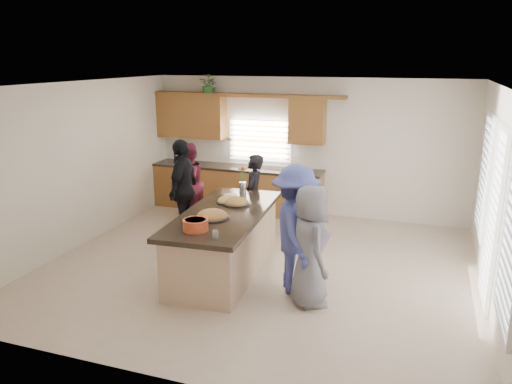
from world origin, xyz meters
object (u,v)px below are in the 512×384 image
at_px(salad_bowl, 196,224).
at_px(island, 225,243).
at_px(woman_right_front, 310,246).
at_px(woman_left_mid, 188,183).
at_px(woman_left_front, 183,189).
at_px(woman_left_back, 253,196).
at_px(woman_right_back, 295,229).

bearing_deg(salad_bowl, island, 87.33).
bearing_deg(woman_right_front, woman_left_mid, 21.58).
bearing_deg(woman_left_front, salad_bowl, 26.29).
height_order(salad_bowl, woman_right_front, woman_right_front).
bearing_deg(island, woman_right_front, -25.93).
xyz_separation_m(island, woman_left_back, (-0.09, 1.58, 0.31)).
height_order(woman_left_back, woman_right_front, woman_right_front).
height_order(woman_left_mid, woman_right_back, woman_right_back).
height_order(island, woman_right_back, woman_right_back).
xyz_separation_m(island, woman_left_mid, (-1.57, 1.93, 0.34)).
bearing_deg(woman_left_mid, island, 43.82).
xyz_separation_m(island, woman_right_back, (1.17, -0.28, 0.45)).
bearing_deg(woman_right_back, woman_left_mid, 27.03).
xyz_separation_m(salad_bowl, woman_left_back, (-0.05, 2.46, -0.27)).
xyz_separation_m(salad_bowl, woman_right_back, (1.21, 0.60, -0.13)).
xyz_separation_m(salad_bowl, woman_right_front, (1.50, 0.29, -0.22)).
distance_m(woman_left_front, woman_right_front, 3.27).
xyz_separation_m(salad_bowl, woman_left_mid, (-1.53, 2.82, -0.24)).
bearing_deg(woman_right_front, woman_left_back, 6.91).
bearing_deg(woman_right_back, woman_left_front, 35.30).
relative_size(island, woman_right_back, 1.54).
xyz_separation_m(woman_left_back, woman_left_mid, (-1.48, 0.35, 0.03)).
xyz_separation_m(woman_left_back, woman_right_back, (1.26, -1.86, 0.14)).
relative_size(island, woman_left_mid, 1.74).
relative_size(woman_left_mid, woman_left_front, 0.89).
bearing_deg(woman_right_front, salad_bowl, 72.30).
height_order(woman_left_front, woman_right_front, woman_left_front).
bearing_deg(woman_left_front, island, 42.63).
bearing_deg(woman_left_back, island, -1.57).
xyz_separation_m(island, woman_right_front, (1.46, -0.59, 0.36)).
xyz_separation_m(woman_left_front, woman_right_back, (2.46, -1.46, 0.00)).
relative_size(salad_bowl, woman_left_front, 0.19).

